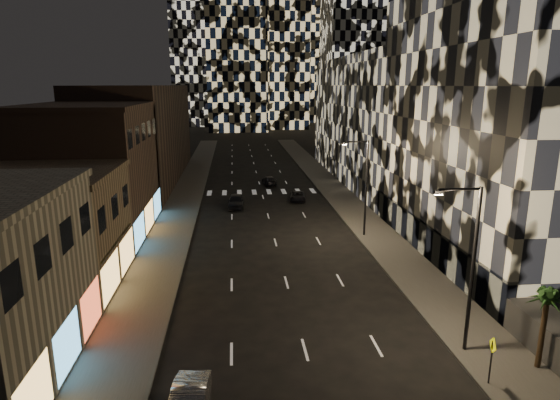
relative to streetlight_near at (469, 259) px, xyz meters
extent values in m
cube|color=#47443F|center=(-18.35, 40.00, -5.28)|extent=(4.00, 120.00, 0.15)
cube|color=#47443F|center=(1.65, 40.00, -5.28)|extent=(4.00, 120.00, 0.15)
cube|color=#4C4C47|center=(-16.25, 40.00, -5.28)|extent=(0.20, 120.00, 0.15)
cube|color=#4C4C47|center=(-0.45, 40.00, -5.28)|extent=(0.20, 120.00, 0.15)
cube|color=#766246|center=(-25.35, 11.00, -1.35)|extent=(10.00, 10.00, 8.00)
cube|color=#473328|center=(-25.35, 23.50, 0.65)|extent=(10.00, 15.00, 12.00)
cube|color=#473328|center=(-25.35, 50.00, 1.65)|extent=(10.00, 40.00, 14.00)
cube|color=#232326|center=(11.65, 14.50, 5.65)|extent=(16.00, 25.00, 22.00)
cube|color=#383838|center=(3.95, 14.50, -3.85)|extent=(0.60, 25.00, 3.00)
cube|color=#232326|center=(11.65, 47.00, 3.65)|extent=(16.00, 40.00, 18.00)
cylinder|color=black|center=(0.25, 0.00, -0.70)|extent=(0.20, 0.20, 9.00)
cylinder|color=black|center=(-0.85, 0.00, 3.70)|extent=(2.20, 0.14, 0.14)
cube|color=black|center=(-1.95, 0.00, 3.58)|extent=(0.50, 0.25, 0.18)
cube|color=#FFEAB2|center=(-1.95, 0.00, 3.46)|extent=(0.35, 0.18, 0.06)
cylinder|color=black|center=(0.25, 20.00, -0.70)|extent=(0.20, 0.20, 9.00)
cylinder|color=black|center=(-0.85, 20.00, 3.70)|extent=(2.20, 0.14, 0.14)
cube|color=black|center=(-1.95, 20.00, 3.58)|extent=(0.50, 0.25, 0.18)
cube|color=#FFEAB2|center=(-1.95, 20.00, 3.46)|extent=(0.35, 0.18, 0.06)
imported|color=black|center=(-11.85, 32.14, -4.59)|extent=(2.00, 4.57, 1.53)
imported|color=black|center=(-6.95, 44.71, -4.75)|extent=(2.06, 4.27, 1.20)
imported|color=black|center=(-4.19, 34.60, -4.80)|extent=(2.26, 4.18, 1.12)
cylinder|color=black|center=(-0.05, -3.00, -4.06)|extent=(0.08, 0.08, 2.29)
cube|color=#FFF300|center=(-0.05, -3.00, -3.19)|extent=(0.23, 0.79, 0.80)
cube|color=black|center=(-0.08, -3.00, -3.19)|extent=(0.06, 0.20, 0.37)
cylinder|color=#47331E|center=(3.15, -1.95, -3.36)|extent=(0.28, 0.28, 3.68)
sphere|color=#1E4217|center=(3.15, -1.95, -1.35)|extent=(0.80, 0.80, 0.80)
cone|color=#1E4217|center=(3.42, -1.88, -1.41)|extent=(1.63, 0.69, 0.97)
cone|color=#1E4217|center=(3.27, -1.69, -1.41)|extent=(0.96, 1.58, 0.97)
cone|color=#1E4217|center=(3.02, -1.69, -1.41)|extent=(1.00, 1.57, 0.97)
cone|color=#1E4217|center=(2.86, -1.89, -1.41)|extent=(1.63, 0.65, 0.97)
cone|color=#1E4217|center=(2.92, -2.13, -1.41)|extent=(1.44, 1.26, 0.97)
cone|color=#1E4217|center=(3.15, -2.24, -1.41)|extent=(0.35, 1.60, 0.97)
cone|color=#1E4217|center=(3.37, -2.12, -1.41)|extent=(1.46, 1.23, 0.97)
camera|label=1|loc=(-11.97, -21.60, 8.71)|focal=30.00mm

